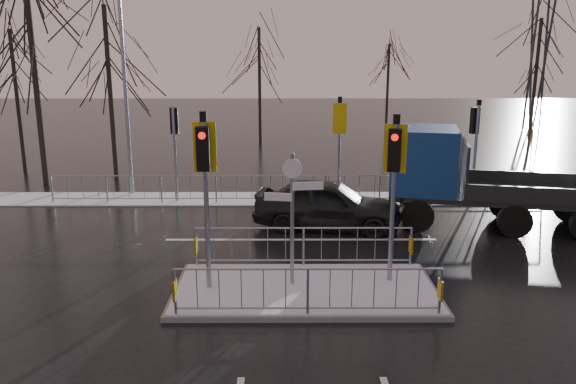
{
  "coord_description": "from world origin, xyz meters",
  "views": [
    {
      "loc": [
        -0.44,
        -11.97,
        5.3
      ],
      "look_at": [
        -0.39,
        2.38,
        1.8
      ],
      "focal_mm": 35.0,
      "sensor_mm": 36.0,
      "label": 1
    }
  ],
  "objects_px": {
    "traffic_island": "(305,276)",
    "street_lamp_left": "(126,78)",
    "flatbed_truck": "(453,174)",
    "car_far_lane": "(328,204)"
  },
  "relations": [
    {
      "from": "flatbed_truck",
      "to": "street_lamp_left",
      "type": "bearing_deg",
      "value": 160.28
    },
    {
      "from": "car_far_lane",
      "to": "street_lamp_left",
      "type": "distance_m",
      "value": 9.34
    },
    {
      "from": "flatbed_truck",
      "to": "street_lamp_left",
      "type": "xyz_separation_m",
      "value": [
        -11.31,
        4.06,
        2.85
      ]
    },
    {
      "from": "traffic_island",
      "to": "street_lamp_left",
      "type": "xyz_separation_m",
      "value": [
        -6.42,
        9.49,
        4.1
      ]
    },
    {
      "from": "traffic_island",
      "to": "street_lamp_left",
      "type": "height_order",
      "value": "street_lamp_left"
    },
    {
      "from": "traffic_island",
      "to": "flatbed_truck",
      "type": "relative_size",
      "value": 0.85
    },
    {
      "from": "car_far_lane",
      "to": "street_lamp_left",
      "type": "bearing_deg",
      "value": 69.01
    },
    {
      "from": "traffic_island",
      "to": "street_lamp_left",
      "type": "bearing_deg",
      "value": 124.07
    },
    {
      "from": "street_lamp_left",
      "to": "car_far_lane",
      "type": "bearing_deg",
      "value": -31.67
    },
    {
      "from": "traffic_island",
      "to": "flatbed_truck",
      "type": "xyz_separation_m",
      "value": [
        4.9,
        5.43,
        1.25
      ]
    }
  ]
}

